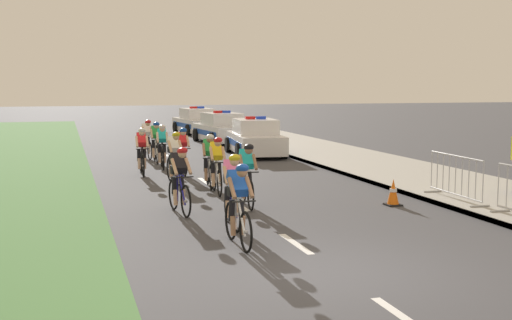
{
  "coord_description": "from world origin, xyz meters",
  "views": [
    {
      "loc": [
        -4.01,
        -9.14,
        2.9
      ],
      "look_at": [
        0.37,
        5.81,
        1.1
      ],
      "focal_mm": 46.38,
      "sensor_mm": 36.0,
      "label": 1
    }
  ],
  "objects_px": {
    "police_car_nearest": "(255,139)",
    "crowd_barrier_middle": "(455,178)",
    "cyclist_tenth": "(182,150)",
    "cyclist_twelfth": "(147,139)",
    "cyclist_second": "(232,189)",
    "cyclist_sixth": "(174,156)",
    "cyclist_eighth": "(142,151)",
    "cyclist_eleventh": "(156,142)",
    "police_car_second": "(221,129)",
    "cyclist_fifth": "(217,164)",
    "police_car_third": "(197,122)",
    "cyclist_seventh": "(209,160)",
    "cyclist_third": "(179,179)",
    "cyclist_lead": "(238,203)",
    "traffic_cone_near": "(393,193)",
    "cyclist_fourth": "(247,174)",
    "cyclist_ninth": "(162,146)"
  },
  "relations": [
    {
      "from": "cyclist_third",
      "to": "police_car_nearest",
      "type": "xyz_separation_m",
      "value": [
        5.02,
        11.22,
        -0.11
      ]
    },
    {
      "from": "cyclist_eleventh",
      "to": "police_car_nearest",
      "type": "bearing_deg",
      "value": 19.14
    },
    {
      "from": "cyclist_eighth",
      "to": "cyclist_ninth",
      "type": "height_order",
      "value": "same"
    },
    {
      "from": "cyclist_lead",
      "to": "cyclist_eleventh",
      "type": "distance_m",
      "value": 13.0
    },
    {
      "from": "cyclist_lead",
      "to": "cyclist_fourth",
      "type": "distance_m",
      "value": 3.78
    },
    {
      "from": "cyclist_third",
      "to": "cyclist_eighth",
      "type": "relative_size",
      "value": 1.0
    },
    {
      "from": "cyclist_lead",
      "to": "police_car_second",
      "type": "height_order",
      "value": "police_car_second"
    },
    {
      "from": "cyclist_lead",
      "to": "crowd_barrier_middle",
      "type": "distance_m",
      "value": 6.65
    },
    {
      "from": "cyclist_second",
      "to": "cyclist_tenth",
      "type": "xyz_separation_m",
      "value": [
        0.38,
        7.98,
        0.0
      ]
    },
    {
      "from": "cyclist_tenth",
      "to": "traffic_cone_near",
      "type": "height_order",
      "value": "cyclist_tenth"
    },
    {
      "from": "cyclist_second",
      "to": "cyclist_eighth",
      "type": "height_order",
      "value": "same"
    },
    {
      "from": "cyclist_tenth",
      "to": "cyclist_twelfth",
      "type": "relative_size",
      "value": 1.0
    },
    {
      "from": "cyclist_fourth",
      "to": "cyclist_twelfth",
      "type": "distance_m",
      "value": 10.87
    },
    {
      "from": "cyclist_second",
      "to": "cyclist_ninth",
      "type": "xyz_separation_m",
      "value": [
        -0.01,
        9.71,
        0.0
      ]
    },
    {
      "from": "cyclist_eleventh",
      "to": "police_car_second",
      "type": "height_order",
      "value": "police_car_second"
    },
    {
      "from": "traffic_cone_near",
      "to": "cyclist_fourth",
      "type": "bearing_deg",
      "value": 167.24
    },
    {
      "from": "cyclist_sixth",
      "to": "crowd_barrier_middle",
      "type": "height_order",
      "value": "cyclist_sixth"
    },
    {
      "from": "police_car_nearest",
      "to": "crowd_barrier_middle",
      "type": "bearing_deg",
      "value": -82.35
    },
    {
      "from": "cyclist_second",
      "to": "police_car_nearest",
      "type": "bearing_deg",
      "value": 71.83
    },
    {
      "from": "cyclist_tenth",
      "to": "cyclist_fourth",
      "type": "bearing_deg",
      "value": -85.25
    },
    {
      "from": "cyclist_third",
      "to": "crowd_barrier_middle",
      "type": "bearing_deg",
      "value": -5.7
    },
    {
      "from": "cyclist_seventh",
      "to": "cyclist_eighth",
      "type": "height_order",
      "value": "same"
    },
    {
      "from": "traffic_cone_near",
      "to": "cyclist_lead",
      "type": "bearing_deg",
      "value": -148.33
    },
    {
      "from": "cyclist_second",
      "to": "police_car_third",
      "type": "xyz_separation_m",
      "value": [
        4.24,
        25.11,
        -0.11
      ]
    },
    {
      "from": "cyclist_seventh",
      "to": "traffic_cone_near",
      "type": "relative_size",
      "value": 2.68
    },
    {
      "from": "cyclist_tenth",
      "to": "police_car_second",
      "type": "relative_size",
      "value": 0.38
    },
    {
      "from": "cyclist_seventh",
      "to": "crowd_barrier_middle",
      "type": "xyz_separation_m",
      "value": [
        5.19,
        -4.12,
        -0.14
      ]
    },
    {
      "from": "cyclist_eighth",
      "to": "police_car_nearest",
      "type": "height_order",
      "value": "police_car_nearest"
    },
    {
      "from": "police_car_nearest",
      "to": "police_car_third",
      "type": "bearing_deg",
      "value": 89.98
    },
    {
      "from": "cyclist_fifth",
      "to": "police_car_nearest",
      "type": "distance_m",
      "value": 9.54
    },
    {
      "from": "cyclist_fourth",
      "to": "cyclist_eleventh",
      "type": "bearing_deg",
      "value": 95.25
    },
    {
      "from": "cyclist_third",
      "to": "police_car_second",
      "type": "xyz_separation_m",
      "value": [
        5.03,
        17.14,
        -0.11
      ]
    },
    {
      "from": "cyclist_fourth",
      "to": "traffic_cone_near",
      "type": "height_order",
      "value": "cyclist_fourth"
    },
    {
      "from": "cyclist_eleventh",
      "to": "police_car_second",
      "type": "xyz_separation_m",
      "value": [
        4.23,
        7.39,
        -0.11
      ]
    },
    {
      "from": "cyclist_sixth",
      "to": "police_car_second",
      "type": "bearing_deg",
      "value": 70.69
    },
    {
      "from": "cyclist_eleventh",
      "to": "cyclist_sixth",
      "type": "bearing_deg",
      "value": -91.8
    },
    {
      "from": "cyclist_sixth",
      "to": "cyclist_eleventh",
      "type": "distance_m",
      "value": 5.15
    },
    {
      "from": "cyclist_eighth",
      "to": "crowd_barrier_middle",
      "type": "distance_m",
      "value": 9.84
    },
    {
      "from": "cyclist_tenth",
      "to": "cyclist_fifth",
      "type": "bearing_deg",
      "value": -86.55
    },
    {
      "from": "cyclist_eighth",
      "to": "cyclist_tenth",
      "type": "distance_m",
      "value": 1.28
    },
    {
      "from": "cyclist_twelfth",
      "to": "police_car_third",
      "type": "distance_m",
      "value": 13.0
    },
    {
      "from": "cyclist_eighth",
      "to": "cyclist_tenth",
      "type": "bearing_deg",
      "value": -11.87
    },
    {
      "from": "cyclist_second",
      "to": "cyclist_fourth",
      "type": "xyz_separation_m",
      "value": [
        0.87,
        2.05,
        0.0
      ]
    },
    {
      "from": "cyclist_second",
      "to": "cyclist_seventh",
      "type": "bearing_deg",
      "value": 82.86
    },
    {
      "from": "police_car_third",
      "to": "cyclist_sixth",
      "type": "bearing_deg",
      "value": -103.15
    },
    {
      "from": "cyclist_fourth",
      "to": "crowd_barrier_middle",
      "type": "height_order",
      "value": "cyclist_fourth"
    },
    {
      "from": "cyclist_eighth",
      "to": "traffic_cone_near",
      "type": "relative_size",
      "value": 2.69
    },
    {
      "from": "cyclist_fifth",
      "to": "police_car_third",
      "type": "relative_size",
      "value": 0.38
    },
    {
      "from": "cyclist_second",
      "to": "cyclist_sixth",
      "type": "relative_size",
      "value": 1.0
    },
    {
      "from": "cyclist_fifth",
      "to": "police_car_second",
      "type": "height_order",
      "value": "police_car_second"
    }
  ]
}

